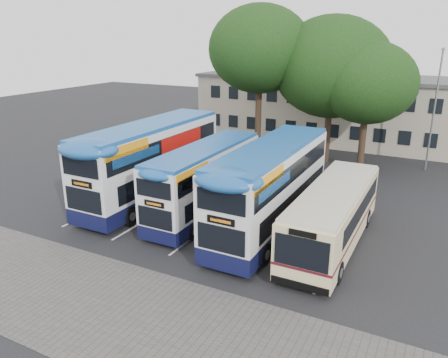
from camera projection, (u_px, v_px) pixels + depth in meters
ground at (246, 270)px, 19.40m from camera, size 120.00×120.00×0.00m
paving_strip at (139, 318)px, 16.06m from camera, size 40.00×6.00×0.01m
bay_lines at (223, 215)px, 25.25m from camera, size 14.12×11.00×0.01m
depot_building at (366, 110)px, 41.13m from camera, size 32.40×8.40×6.20m
lamp_post at (435, 104)px, 31.98m from camera, size 0.25×1.05×9.06m
tree_left at (260, 49)px, 33.93m from camera, size 8.02×8.02×12.26m
tree_mid at (332, 67)px, 33.46m from camera, size 9.12×9.12×11.43m
tree_right at (368, 83)px, 31.41m from camera, size 6.96×6.96×9.57m
bus_dd_left at (152, 159)px, 26.84m from camera, size 2.82×11.64×4.85m
bus_dd_mid at (206, 178)px, 24.71m from camera, size 2.35×9.69×4.04m
bus_dd_right at (271, 184)px, 22.62m from camera, size 2.69×11.11×4.63m
bus_single at (334, 212)px, 21.24m from camera, size 2.55×10.02×2.99m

